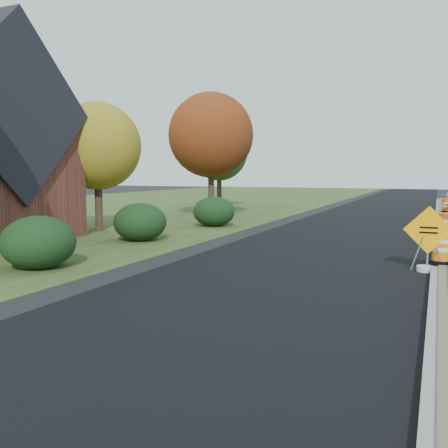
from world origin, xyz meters
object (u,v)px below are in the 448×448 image
at_px(barrel_median_near, 442,247).
at_px(caution_sign, 428,255).
at_px(barrel_median_mid, 444,225).
at_px(barrel_median_far, 446,206).

bearing_deg(barrel_median_near, caution_sign, -147.16).
distance_m(barrel_median_mid, barrel_median_far, 12.98).
bearing_deg(barrel_median_mid, caution_sign, -93.86).
distance_m(caution_sign, barrel_median_far, 19.79).
relative_size(barrel_median_mid, barrel_median_far, 1.06).
bearing_deg(barrel_median_far, barrel_median_mid, -91.07).
height_order(caution_sign, barrel_median_far, caution_sign).
height_order(caution_sign, barrel_median_mid, caution_sign).
bearing_deg(barrel_median_near, barrel_median_mid, 89.05).
relative_size(barrel_median_near, barrel_median_far, 1.11).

